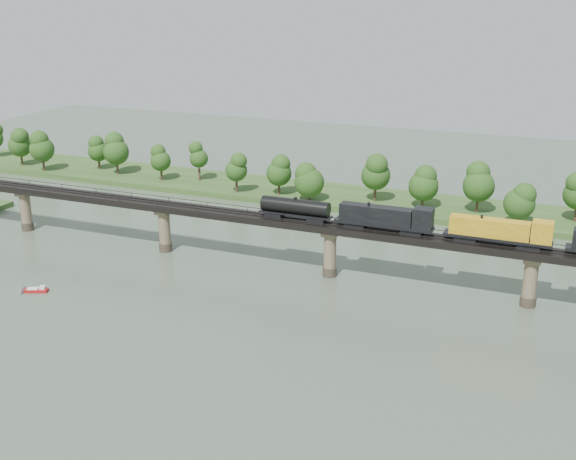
% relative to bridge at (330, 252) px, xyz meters
% --- Properties ---
extents(ground, '(400.00, 400.00, 0.00)m').
position_rel_bridge_xyz_m(ground, '(0.00, -30.00, -5.46)').
color(ground, '#3E4C3C').
rests_on(ground, ground).
extents(far_bank, '(300.00, 24.00, 1.60)m').
position_rel_bridge_xyz_m(far_bank, '(0.00, 55.00, -4.66)').
color(far_bank, '#2D4C1E').
rests_on(far_bank, ground).
extents(bridge, '(236.00, 30.00, 11.50)m').
position_rel_bridge_xyz_m(bridge, '(0.00, 0.00, 0.00)').
color(bridge, '#473A2D').
rests_on(bridge, ground).
extents(bridge_superstructure, '(220.00, 4.90, 0.75)m').
position_rel_bridge_xyz_m(bridge_superstructure, '(0.00, 0.00, 6.33)').
color(bridge_superstructure, black).
rests_on(bridge_superstructure, bridge).
extents(far_treeline, '(289.06, 17.54, 13.60)m').
position_rel_bridge_xyz_m(far_treeline, '(-8.21, 50.52, 3.37)').
color(far_treeline, '#382619').
rests_on(far_treeline, far_bank).
extents(freight_train, '(81.08, 3.16, 5.58)m').
position_rel_bridge_xyz_m(freight_train, '(26.06, 0.00, 8.71)').
color(freight_train, black).
rests_on(freight_train, bridge).
extents(motorboat, '(4.69, 3.16, 1.24)m').
position_rel_bridge_xyz_m(motorboat, '(-51.44, -30.15, -5.04)').
color(motorboat, '#A41214').
rests_on(motorboat, ground).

